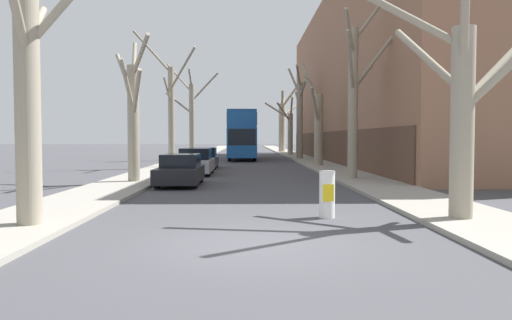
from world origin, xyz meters
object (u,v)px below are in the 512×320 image
at_px(street_tree_left_0, 30,77).
at_px(street_tree_right_2, 318,124).
at_px(street_tree_right_4, 289,130).
at_px(parked_car_0, 180,170).
at_px(street_tree_right_3, 300,116).
at_px(street_tree_right_1, 355,94).
at_px(street_tree_left_2, 171,111).
at_px(street_tree_left_1, 133,113).
at_px(street_tree_left_3, 191,116).
at_px(parked_car_1, 196,162).
at_px(parked_car_2, 204,159).
at_px(traffic_bollard, 327,194).
at_px(street_tree_right_5, 283,123).
at_px(double_decker_bus, 242,133).
at_px(street_tree_right_0, 461,101).

xyz_separation_m(street_tree_left_0, street_tree_right_2, (9.66, 23.51, -0.39)).
distance_m(street_tree_right_4, parked_car_0, 36.48).
bearing_deg(street_tree_right_3, street_tree_right_1, -89.67).
xyz_separation_m(street_tree_left_2, street_tree_right_3, (9.81, 13.19, 0.29)).
xyz_separation_m(street_tree_left_1, street_tree_left_3, (0.05, 22.51, 0.88)).
distance_m(parked_car_0, parked_car_1, 6.35).
bearing_deg(street_tree_right_4, street_tree_right_2, -89.84).
relative_size(street_tree_right_4, parked_car_2, 1.62).
bearing_deg(parked_car_1, street_tree_right_2, 42.94).
height_order(parked_car_0, traffic_bollard, parked_car_0).
distance_m(street_tree_left_0, parked_car_2, 21.88).
xyz_separation_m(street_tree_left_3, street_tree_right_5, (9.92, 24.35, 0.02)).
height_order(street_tree_left_0, parked_car_1, street_tree_left_0).
bearing_deg(street_tree_right_3, street_tree_left_2, -126.63).
bearing_deg(street_tree_right_3, parked_car_1, -112.66).
bearing_deg(street_tree_left_1, street_tree_right_3, 67.77).
relative_size(street_tree_right_2, parked_car_2, 1.83).
relative_size(double_decker_bus, parked_car_0, 2.77).
xyz_separation_m(street_tree_right_2, traffic_bollard, (-2.94, -22.11, -2.34)).
bearing_deg(street_tree_right_5, parked_car_0, -99.35).
height_order(street_tree_right_5, parked_car_2, street_tree_right_5).
xyz_separation_m(street_tree_right_0, parked_car_1, (-7.81, 15.66, -2.18)).
height_order(street_tree_left_2, street_tree_right_5, street_tree_right_5).
relative_size(street_tree_left_2, parked_car_2, 2.18).
xyz_separation_m(street_tree_left_2, street_tree_right_5, (9.96, 36.05, 0.22)).
distance_m(parked_car_0, traffic_bollard, 9.83).
relative_size(street_tree_left_0, street_tree_right_1, 0.91).
xyz_separation_m(street_tree_right_3, parked_car_2, (-7.69, -13.13, -3.40)).
bearing_deg(parked_car_1, street_tree_right_4, 75.33).
distance_m(street_tree_left_1, street_tree_left_2, 10.84).
relative_size(street_tree_left_1, street_tree_right_4, 0.99).
xyz_separation_m(street_tree_left_2, parked_car_2, (2.12, 0.07, -3.11)).
bearing_deg(street_tree_right_4, street_tree_left_3, -128.31).
distance_m(street_tree_left_0, street_tree_left_2, 21.57).
bearing_deg(street_tree_right_1, street_tree_left_1, -171.45).
distance_m(street_tree_right_1, parked_car_0, 8.82).
relative_size(street_tree_right_0, parked_car_0, 1.54).
bearing_deg(parked_car_1, street_tree_right_1, -27.57).
xyz_separation_m(street_tree_right_2, street_tree_right_3, (-0.03, 11.24, 1.11)).
xyz_separation_m(street_tree_left_1, parked_car_2, (2.12, 10.88, -2.43)).
xyz_separation_m(street_tree_left_3, parked_car_1, (2.07, -16.93, -3.28)).
height_order(street_tree_left_1, double_decker_bus, street_tree_left_1).
bearing_deg(street_tree_right_4, street_tree_right_0, -89.81).
bearing_deg(parked_car_0, street_tree_right_3, 72.75).
height_order(street_tree_left_1, traffic_bollard, street_tree_left_1).
xyz_separation_m(street_tree_right_2, street_tree_right_4, (-0.06, 22.06, -0.02)).
bearing_deg(street_tree_left_0, parked_car_1, 83.22).
distance_m(parked_car_1, parked_car_2, 5.30).
relative_size(street_tree_left_0, double_decker_bus, 0.66).
distance_m(street_tree_right_5, parked_car_0, 48.39).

